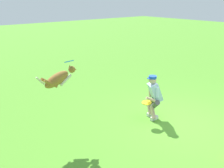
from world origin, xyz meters
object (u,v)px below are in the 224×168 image
(person, at_px, (154,96))
(frisbee_held, at_px, (147,103))
(dog, at_px, (58,79))
(frisbee_flying, at_px, (69,61))

(person, distance_m, frisbee_held, 0.40)
(dog, relative_size, frisbee_held, 3.92)
(person, xyz_separation_m, frisbee_flying, (2.22, -0.82, 1.21))
(person, relative_size, frisbee_held, 4.73)
(frisbee_flying, xyz_separation_m, frisbee_held, (-1.84, 0.90, -1.30))
(frisbee_held, bearing_deg, person, -167.83)
(frisbee_flying, relative_size, frisbee_held, 0.83)
(person, xyz_separation_m, dog, (2.53, -0.81, 0.84))
(person, distance_m, dog, 2.79)
(person, distance_m, frisbee_flying, 2.65)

